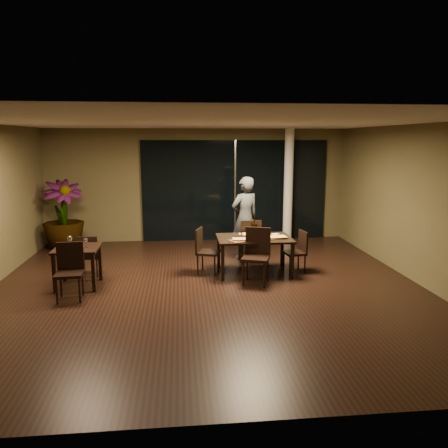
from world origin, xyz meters
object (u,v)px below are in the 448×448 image
chair_main_right (298,249)px  potted_plant (63,216)px  chair_main_left (204,249)px  bottle_a (252,229)px  main_table (254,241)px  chair_side_near (70,268)px  side_table (77,254)px  diner (245,218)px  bottle_b (257,230)px  bottle_c (254,228)px  chair_side_far (89,254)px  chair_main_far (250,239)px  chair_main_near (257,252)px

chair_main_right → potted_plant: potted_plant is taller
chair_main_left → bottle_a: bearing=-71.9°
main_table → chair_side_near: size_ratio=1.55×
side_table → diner: diner is taller
bottle_b → bottle_c: size_ratio=0.79×
chair_main_left → diner: diner is taller
potted_plant → chair_side_far: bearing=-65.3°
chair_main_far → chair_side_near: size_ratio=1.02×
chair_main_far → bottle_c: 0.72m
chair_main_far → potted_plant: (-4.39, 1.64, 0.32)m
chair_side_far → bottle_b: bearing=179.3°
chair_main_far → diner: 0.59m
bottle_a → bottle_c: bearing=32.2°
bottle_b → chair_side_far: bearing=179.3°
chair_side_near → bottle_c: size_ratio=2.77×
main_table → side_table: same height
side_table → main_table: bearing=8.4°
main_table → chair_main_far: size_ratio=1.52×
chair_main_left → chair_side_far: chair_main_left is taller
bottle_a → chair_main_right: bearing=-5.3°
side_table → bottle_b: bearing=9.1°
main_table → chair_main_far: 0.74m
chair_main_left → bottle_a: (0.97, -0.01, 0.38)m
diner → side_table: bearing=2.0°
chair_side_near → bottle_b: size_ratio=3.49×
potted_plant → bottle_c: 4.93m
diner → chair_side_far: bearing=-6.2°
side_table → chair_main_near: (3.35, -0.09, -0.03)m
side_table → chair_main_near: size_ratio=0.76×
chair_main_far → bottle_b: (0.03, -0.68, 0.34)m
potted_plant → bottle_c: size_ratio=4.96×
chair_main_left → chair_side_near: bearing=135.8°
chair_main_far → diner: (-0.05, 0.44, 0.39)m
bottle_a → potted_plant: bearing=151.9°
main_table → potted_plant: 4.97m
chair_main_near → bottle_c: size_ratio=3.00×
chair_main_right → bottle_a: (-0.96, 0.09, 0.42)m
chair_main_right → potted_plant: 5.81m
chair_side_near → bottle_a: size_ratio=3.19×
main_table → chair_main_left: (-1.01, 0.08, -0.15)m
bottle_a → diner: bearing=88.5°
main_table → potted_plant: bearing=151.5°
chair_main_near → chair_main_left: bearing=164.9°
main_table → chair_main_left: size_ratio=1.61×
chair_main_far → potted_plant: 4.70m
main_table → side_table: bearing=-171.6°
side_table → chair_main_near: 3.35m
chair_main_left → chair_main_right: 1.93m
main_table → bottle_b: 0.23m
potted_plant → chair_main_left: bearing=-34.3°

